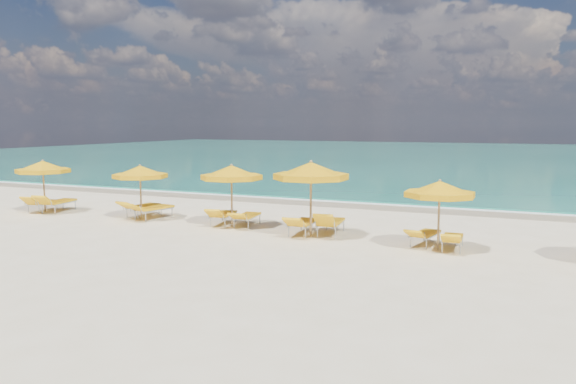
% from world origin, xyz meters
% --- Properties ---
extents(ground_plane, '(120.00, 120.00, 0.00)m').
position_xyz_m(ground_plane, '(0.00, 0.00, 0.00)').
color(ground_plane, beige).
extents(ocean, '(120.00, 80.00, 0.30)m').
position_xyz_m(ocean, '(0.00, 48.00, 0.00)').
color(ocean, '#136F5B').
rests_on(ocean, ground).
extents(wet_sand_band, '(120.00, 2.60, 0.01)m').
position_xyz_m(wet_sand_band, '(0.00, 7.40, 0.00)').
color(wet_sand_band, tan).
rests_on(wet_sand_band, ground).
extents(foam_line, '(120.00, 1.20, 0.03)m').
position_xyz_m(foam_line, '(0.00, 8.20, 0.00)').
color(foam_line, white).
rests_on(foam_line, ground).
extents(whitecap_near, '(14.00, 0.36, 0.05)m').
position_xyz_m(whitecap_near, '(-6.00, 17.00, 0.00)').
color(whitecap_near, white).
rests_on(whitecap_near, ground).
extents(whitecap_far, '(18.00, 0.30, 0.05)m').
position_xyz_m(whitecap_far, '(8.00, 24.00, 0.00)').
color(whitecap_far, white).
rests_on(whitecap_far, ground).
extents(umbrella_2, '(2.37, 2.37, 2.18)m').
position_xyz_m(umbrella_2, '(-10.39, 0.13, 1.86)').
color(umbrella_2, '#9F7F4F').
rests_on(umbrella_2, ground).
extents(umbrella_3, '(2.24, 2.24, 2.11)m').
position_xyz_m(umbrella_3, '(-5.71, 0.42, 1.80)').
color(umbrella_3, '#9F7F4F').
rests_on(umbrella_3, ground).
extents(umbrella_4, '(2.88, 2.88, 2.24)m').
position_xyz_m(umbrella_4, '(-1.73, 0.44, 1.91)').
color(umbrella_4, '#9F7F4F').
rests_on(umbrella_4, ground).
extents(umbrella_5, '(3.19, 3.19, 2.48)m').
position_xyz_m(umbrella_5, '(1.50, -0.08, 2.12)').
color(umbrella_5, '#9F7F4F').
rests_on(umbrella_5, ground).
extents(umbrella_6, '(2.68, 2.68, 2.08)m').
position_xyz_m(umbrella_6, '(5.63, -0.49, 1.77)').
color(umbrella_6, '#9F7F4F').
rests_on(umbrella_6, ground).
extents(lounger_2_left, '(0.84, 1.80, 0.75)m').
position_xyz_m(lounger_2_left, '(-10.78, 0.34, 0.21)').
color(lounger_2_left, '#A5A8AD').
rests_on(lounger_2_left, ground).
extents(lounger_2_right, '(0.97, 2.13, 0.85)m').
position_xyz_m(lounger_2_right, '(-9.96, 0.43, 0.25)').
color(lounger_2_right, '#A5A8AD').
rests_on(lounger_2_right, ground).
extents(lounger_3_left, '(0.79, 1.96, 0.73)m').
position_xyz_m(lounger_3_left, '(-6.10, 0.99, 0.23)').
color(lounger_3_left, '#A5A8AD').
rests_on(lounger_3_left, ground).
extents(lounger_3_right, '(1.08, 2.17, 0.78)m').
position_xyz_m(lounger_3_right, '(-5.29, 0.58, 0.24)').
color(lounger_3_right, '#A5A8AD').
rests_on(lounger_3_right, ground).
extents(lounger_4_left, '(0.92, 1.94, 0.74)m').
position_xyz_m(lounger_4_left, '(-2.20, 0.62, 0.22)').
color(lounger_4_left, '#A5A8AD').
rests_on(lounger_4_left, ground).
extents(lounger_4_right, '(0.80, 1.91, 0.66)m').
position_xyz_m(lounger_4_right, '(-1.25, 0.66, 0.22)').
color(lounger_4_right, '#A5A8AD').
rests_on(lounger_4_right, ground).
extents(lounger_5_left, '(0.76, 2.01, 0.76)m').
position_xyz_m(lounger_5_left, '(1.15, 0.10, 0.23)').
color(lounger_5_left, '#A5A8AD').
rests_on(lounger_5_left, ground).
extents(lounger_5_right, '(0.87, 2.04, 0.89)m').
position_xyz_m(lounger_5_right, '(2.02, 0.40, 0.25)').
color(lounger_5_right, '#A5A8AD').
rests_on(lounger_5_right, ground).
extents(lounger_6_left, '(0.86, 1.80, 0.64)m').
position_xyz_m(lounger_6_left, '(5.15, 0.04, 0.20)').
color(lounger_6_left, '#A5A8AD').
rests_on(lounger_6_left, ground).
extents(lounger_6_right, '(0.65, 1.74, 0.66)m').
position_xyz_m(lounger_6_right, '(6.01, -0.29, 0.20)').
color(lounger_6_right, '#A5A8AD').
rests_on(lounger_6_right, ground).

